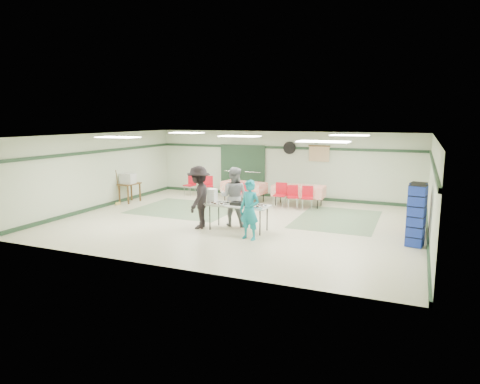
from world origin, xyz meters
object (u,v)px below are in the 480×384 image
at_px(volunteer_teal, 250,210).
at_px(office_printer, 128,178).
at_px(chair_loose_a, 208,184).
at_px(serving_table, 238,206).
at_px(volunteer_grey, 234,197).
at_px(dining_table_a, 299,191).
at_px(crate_stack_red, 417,210).
at_px(volunteer_dark, 199,197).
at_px(chair_a, 293,194).
at_px(dining_table_b, 244,187).
at_px(crate_stack_blue_b, 416,216).
at_px(chair_c, 307,195).
at_px(chair_loose_b, 191,183).
at_px(broom, 118,187).
at_px(chair_d, 241,191).
at_px(chair_b, 281,192).
at_px(printer_table, 130,186).

xyz_separation_m(volunteer_teal, office_printer, (-6.18, 2.92, 0.13)).
bearing_deg(chair_loose_a, serving_table, -81.11).
height_order(volunteer_grey, office_printer, volunteer_grey).
distance_m(dining_table_a, crate_stack_red, 4.70).
xyz_separation_m(volunteer_grey, volunteer_dark, (-0.83, -0.67, 0.03)).
bearing_deg(volunteer_grey, chair_a, -112.16).
bearing_deg(dining_table_b, crate_stack_blue_b, -23.43).
height_order(volunteer_grey, chair_a, volunteer_grey).
relative_size(dining_table_a, crate_stack_blue_b, 1.20).
bearing_deg(volunteer_dark, dining_table_a, 143.76).
bearing_deg(dining_table_b, volunteer_dark, -77.51).
xyz_separation_m(serving_table, dining_table_a, (0.68, 4.13, -0.15)).
distance_m(serving_table, crate_stack_red, 5.10).
bearing_deg(volunteer_dark, chair_c, 135.18).
bearing_deg(volunteer_grey, crate_stack_blue_b, 173.15).
bearing_deg(dining_table_a, chair_loose_b, 175.79).
relative_size(serving_table, chair_loose_a, 2.16).
height_order(office_printer, broom, broom).
height_order(volunteer_dark, chair_d, volunteer_dark).
relative_size(volunteer_teal, crate_stack_red, 1.26).
distance_m(chair_loose_a, crate_stack_red, 8.56).
height_order(chair_loose_a, crate_stack_red, crate_stack_red).
relative_size(volunteer_grey, chair_loose_b, 2.05).
bearing_deg(chair_loose_b, dining_table_a, 4.93).
height_order(volunteer_dark, dining_table_a, volunteer_dark).
distance_m(dining_table_a, chair_b, 0.77).
xyz_separation_m(chair_c, broom, (-6.77, -1.90, 0.16)).
xyz_separation_m(volunteer_grey, broom, (-5.27, 1.20, -0.21)).
bearing_deg(printer_table, volunteer_teal, -22.14).
relative_size(chair_a, crate_stack_blue_b, 0.53).
relative_size(chair_b, chair_d, 1.10).
bearing_deg(chair_b, crate_stack_red, -21.56).
height_order(volunteer_grey, broom, volunteer_grey).
bearing_deg(chair_a, chair_b, 158.19).
bearing_deg(crate_stack_blue_b, chair_loose_a, 151.93).
distance_m(chair_b, chair_c, 1.00).
distance_m(crate_stack_blue_b, broom, 10.47).
relative_size(volunteer_grey, crate_stack_blue_b, 1.13).
bearing_deg(volunteer_teal, chair_loose_b, 144.62).
bearing_deg(dining_table_a, chair_a, -97.15).
xyz_separation_m(volunteer_teal, broom, (-6.26, 2.41, -0.13)).
relative_size(dining_table_b, chair_b, 1.99).
xyz_separation_m(dining_table_b, broom, (-4.09, -2.47, 0.11)).
relative_size(volunteer_teal, crate_stack_blue_b, 1.02).
bearing_deg(chair_loose_a, crate_stack_red, -46.03).
xyz_separation_m(volunteer_grey, chair_b, (0.50, 3.11, -0.34)).
distance_m(volunteer_dark, office_printer, 4.96).
bearing_deg(printer_table, chair_c, 14.85).
xyz_separation_m(serving_table, volunteer_teal, (0.64, -0.74, 0.09)).
height_order(crate_stack_blue_b, office_printer, crate_stack_blue_b).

